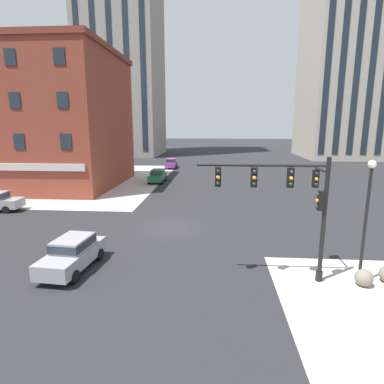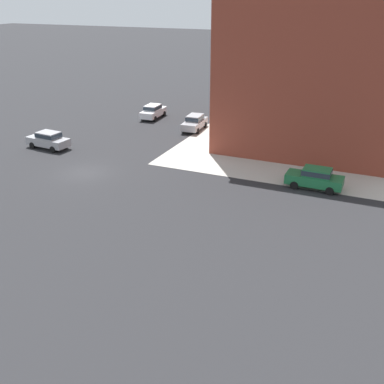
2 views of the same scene
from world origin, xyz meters
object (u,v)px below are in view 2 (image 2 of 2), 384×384
at_px(car_main_southbound_far, 315,177).
at_px(car_main_southbound_near, 195,122).
at_px(car_main_northbound_far, 153,111).
at_px(car_cross_eastbound, 48,139).

bearing_deg(car_main_southbound_far, car_main_southbound_near, -127.13).
relative_size(car_main_northbound_far, car_main_southbound_far, 1.01).
xyz_separation_m(car_main_northbound_far, car_main_southbound_near, (2.71, 6.73, 0.00)).
height_order(car_main_southbound_far, car_cross_eastbound, same).
bearing_deg(car_main_southbound_near, car_main_northbound_far, -111.94).
bearing_deg(car_main_northbound_far, car_cross_eastbound, -15.24).
bearing_deg(car_main_southbound_far, car_cross_eastbound, -89.31).
distance_m(car_main_northbound_far, car_cross_eastbound, 15.15).
bearing_deg(car_main_southbound_far, car_main_northbound_far, -122.98).
relative_size(car_main_northbound_far, car_cross_eastbound, 0.99).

